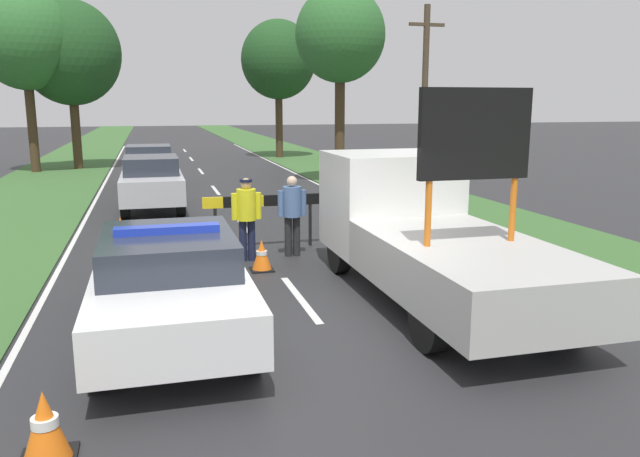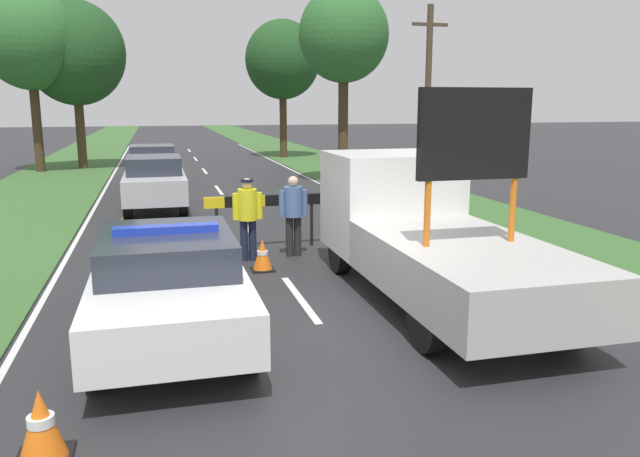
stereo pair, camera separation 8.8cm
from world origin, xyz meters
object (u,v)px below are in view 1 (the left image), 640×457
at_px(traffic_cone_lane_edge, 45,427).
at_px(queued_car_sedan_silver, 152,182).
at_px(utility_pole, 424,100).
at_px(roadside_tree_mid_right, 24,40).
at_px(pedestrian_civilian, 292,209).
at_px(queued_car_van_white, 149,166).
at_px(traffic_cone_near_truck, 386,221).
at_px(traffic_cone_behind_barrier, 198,243).
at_px(roadside_tree_near_right, 70,53).
at_px(police_car, 169,279).
at_px(work_truck, 423,229).
at_px(police_officer, 247,212).
at_px(traffic_cone_near_police, 121,233).
at_px(roadside_tree_near_left, 278,60).
at_px(roadside_tree_mid_left, 340,36).
at_px(road_barrier, 263,205).
at_px(traffic_cone_centre_front, 262,255).

height_order(traffic_cone_lane_edge, queued_car_sedan_silver, queued_car_sedan_silver).
bearing_deg(utility_pole, roadside_tree_mid_right, 140.44).
height_order(pedestrian_civilian, queued_car_van_white, pedestrian_civilian).
relative_size(traffic_cone_near_truck, utility_pole, 0.11).
relative_size(traffic_cone_behind_barrier, roadside_tree_mid_right, 0.07).
bearing_deg(traffic_cone_behind_barrier, utility_pole, 39.98).
relative_size(traffic_cone_behind_barrier, roadside_tree_near_right, 0.08).
bearing_deg(queued_car_sedan_silver, police_car, 90.88).
bearing_deg(queued_car_sedan_silver, work_truck, 113.97).
height_order(police_car, work_truck, work_truck).
bearing_deg(police_car, work_truck, 6.70).
height_order(police_officer, traffic_cone_near_police, police_officer).
bearing_deg(work_truck, utility_pole, -117.09).
distance_m(traffic_cone_near_truck, traffic_cone_behind_barrier, 4.56).
xyz_separation_m(police_car, roadside_tree_near_right, (-3.46, 23.15, 4.55)).
bearing_deg(pedestrian_civilian, roadside_tree_near_left, 105.84).
relative_size(traffic_cone_near_truck, queued_car_sedan_silver, 0.16).
bearing_deg(utility_pole, roadside_tree_near_left, 95.67).
bearing_deg(queued_car_van_white, utility_pole, 150.97).
relative_size(police_car, work_truck, 0.81).
relative_size(roadside_tree_near_left, roadside_tree_mid_left, 1.04).
relative_size(pedestrian_civilian, utility_pole, 0.27).
relative_size(police_car, traffic_cone_near_police, 7.05).
xyz_separation_m(police_officer, traffic_cone_lane_edge, (-2.77, -6.60, -0.65)).
xyz_separation_m(traffic_cone_near_police, roadside_tree_near_right, (-2.61, 17.74, 4.96)).
relative_size(road_barrier, traffic_cone_near_police, 3.68).
xyz_separation_m(traffic_cone_centre_front, traffic_cone_lane_edge, (-2.91, -5.79, 0.04)).
bearing_deg(utility_pole, pedestrian_civilian, -130.80).
relative_size(traffic_cone_behind_barrier, queued_car_sedan_silver, 0.13).
height_order(police_officer, queued_car_sedan_silver, police_officer).
relative_size(work_truck, queued_car_van_white, 1.55).
relative_size(traffic_cone_lane_edge, roadside_tree_near_right, 0.09).
distance_m(traffic_cone_behind_barrier, roadside_tree_near_right, 20.05).
xyz_separation_m(traffic_cone_behind_barrier, roadside_tree_mid_right, (-5.85, 17.94, 5.46)).
xyz_separation_m(work_truck, roadside_tree_mid_right, (-9.25, 21.25, 4.70)).
xyz_separation_m(work_truck, traffic_cone_centre_front, (-2.33, 1.99, -0.76)).
xyz_separation_m(police_car, queued_car_sedan_silver, (-0.16, 10.42, 0.07)).
bearing_deg(police_car, queued_car_sedan_silver, 85.38).
bearing_deg(roadside_tree_mid_left, traffic_cone_near_truck, -100.39).
bearing_deg(work_truck, traffic_cone_near_truck, -106.41).
relative_size(pedestrian_civilian, roadside_tree_near_right, 0.21).
xyz_separation_m(road_barrier, roadside_tree_near_right, (-5.57, 18.49, 4.37)).
height_order(road_barrier, traffic_cone_lane_edge, road_barrier).
height_order(police_officer, roadside_tree_near_left, roadside_tree_near_left).
distance_m(traffic_cone_near_police, traffic_cone_near_truck, 5.99).
height_order(traffic_cone_centre_front, roadside_tree_near_left, roadside_tree_near_left).
height_order(work_truck, police_officer, work_truck).
bearing_deg(work_truck, roadside_tree_mid_left, -104.18).
relative_size(police_officer, pedestrian_civilian, 1.00).
bearing_deg(roadside_tree_near_left, traffic_cone_lane_edge, -105.34).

